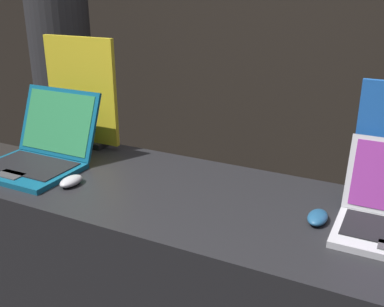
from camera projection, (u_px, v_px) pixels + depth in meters
name	position (u px, v px, depth m)	size (l,w,h in m)	color
wall_back	(321.00, 10.00, 2.90)	(8.00, 0.05, 2.80)	black
display_counter	(193.00, 301.00, 1.68)	(1.76, 0.63, 0.88)	black
laptop_front	(40.00, 150.00, 1.75)	(0.37, 0.39, 0.28)	#0F5170
mouse_front	(71.00, 181.00, 1.60)	(0.06, 0.10, 0.03)	#B2B2B7
promo_stand_front	(82.00, 95.00, 1.92)	(0.35, 0.07, 0.47)	black
mouse_back	(318.00, 217.00, 1.35)	(0.06, 0.10, 0.03)	navy
person_bystander	(66.00, 98.00, 2.62)	(0.34, 0.34, 1.79)	#282833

